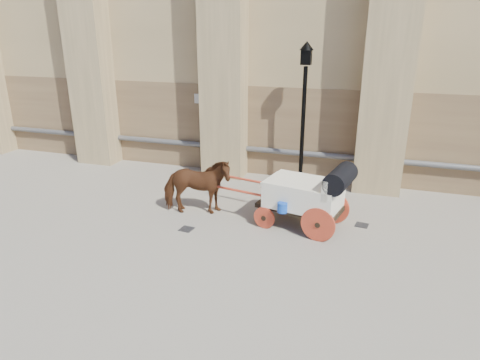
% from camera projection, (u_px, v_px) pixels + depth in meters
% --- Properties ---
extents(ground, '(90.00, 90.00, 0.00)m').
position_uv_depth(ground, '(215.00, 220.00, 11.31)').
color(ground, gray).
rests_on(ground, ground).
extents(horse, '(2.02, 1.32, 1.57)m').
position_uv_depth(horse, '(197.00, 187.00, 11.46)').
color(horse, '#5B311D').
rests_on(horse, ground).
extents(carriage, '(4.06, 1.81, 1.72)m').
position_uv_depth(carriage, '(309.00, 193.00, 10.61)').
color(carriage, black).
rests_on(carriage, ground).
extents(street_lamp, '(0.42, 0.42, 4.44)m').
position_uv_depth(street_lamp, '(303.00, 113.00, 12.86)').
color(street_lamp, black).
rests_on(street_lamp, ground).
extents(drain_grate_near, '(0.35, 0.35, 0.01)m').
position_uv_depth(drain_grate_near, '(187.00, 229.00, 10.80)').
color(drain_grate_near, black).
rests_on(drain_grate_near, ground).
extents(drain_grate_far, '(0.36, 0.36, 0.01)m').
position_uv_depth(drain_grate_far, '(362.00, 225.00, 11.02)').
color(drain_grate_far, black).
rests_on(drain_grate_far, ground).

